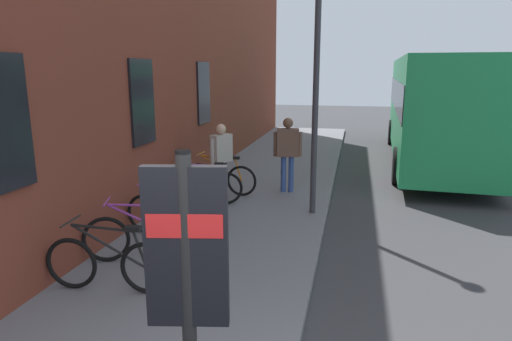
{
  "coord_description": "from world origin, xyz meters",
  "views": [
    {
      "loc": [
        -2.29,
        -0.47,
        3.01
      ],
      "look_at": [
        4.76,
        1.11,
        1.36
      ],
      "focal_mm": 31.12,
      "sensor_mm": 36.0,
      "label": 1
    }
  ],
  "objects_px": {
    "bicycle_beside_lamp": "(109,264)",
    "pedestrian_crossing_street": "(288,147)",
    "bicycle_under_window": "(202,187)",
    "city_bus": "(436,104)",
    "bicycle_by_door": "(142,236)",
    "pedestrian_near_bus": "(221,153)",
    "transit_info_sign": "(187,269)",
    "bicycle_leaning_wall": "(184,201)",
    "street_lamp": "(317,62)",
    "bicycle_end_of_row": "(221,178)",
    "bicycle_nearest_sign": "(171,216)"
  },
  "relations": [
    {
      "from": "bicycle_beside_lamp",
      "to": "pedestrian_crossing_street",
      "type": "xyz_separation_m",
      "value": [
        5.39,
        -1.55,
        0.7
      ]
    },
    {
      "from": "bicycle_beside_lamp",
      "to": "bicycle_under_window",
      "type": "relative_size",
      "value": 1.03
    },
    {
      "from": "city_bus",
      "to": "pedestrian_crossing_street",
      "type": "distance_m",
      "value": 6.59
    },
    {
      "from": "bicycle_by_door",
      "to": "pedestrian_crossing_street",
      "type": "xyz_separation_m",
      "value": [
        4.38,
        -1.59,
        0.7
      ]
    },
    {
      "from": "bicycle_under_window",
      "to": "pedestrian_near_bus",
      "type": "height_order",
      "value": "pedestrian_near_bus"
    },
    {
      "from": "bicycle_beside_lamp",
      "to": "pedestrian_near_bus",
      "type": "distance_m",
      "value": 4.63
    },
    {
      "from": "bicycle_under_window",
      "to": "pedestrian_near_bus",
      "type": "relative_size",
      "value": 1.01
    },
    {
      "from": "bicycle_by_door",
      "to": "pedestrian_crossing_street",
      "type": "height_order",
      "value": "pedestrian_crossing_street"
    },
    {
      "from": "bicycle_under_window",
      "to": "transit_info_sign",
      "type": "relative_size",
      "value": 0.72
    },
    {
      "from": "pedestrian_crossing_street",
      "to": "pedestrian_near_bus",
      "type": "bearing_deg",
      "value": 120.12
    },
    {
      "from": "bicycle_under_window",
      "to": "bicycle_leaning_wall",
      "type": "bearing_deg",
      "value": -179.61
    },
    {
      "from": "bicycle_by_door",
      "to": "street_lamp",
      "type": "relative_size",
      "value": 0.33
    },
    {
      "from": "bicycle_end_of_row",
      "to": "pedestrian_crossing_street",
      "type": "bearing_deg",
      "value": -69.25
    },
    {
      "from": "street_lamp",
      "to": "pedestrian_near_bus",
      "type": "bearing_deg",
      "value": 72.85
    },
    {
      "from": "bicycle_by_door",
      "to": "city_bus",
      "type": "height_order",
      "value": "city_bus"
    },
    {
      "from": "city_bus",
      "to": "pedestrian_near_bus",
      "type": "distance_m",
      "value": 8.1
    },
    {
      "from": "pedestrian_crossing_street",
      "to": "bicycle_leaning_wall",
      "type": "bearing_deg",
      "value": 146.97
    },
    {
      "from": "transit_info_sign",
      "to": "street_lamp",
      "type": "xyz_separation_m",
      "value": [
        6.24,
        -0.26,
        1.43
      ]
    },
    {
      "from": "bicycle_end_of_row",
      "to": "bicycle_beside_lamp",
      "type": "bearing_deg",
      "value": 179.37
    },
    {
      "from": "bicycle_under_window",
      "to": "transit_info_sign",
      "type": "height_order",
      "value": "transit_info_sign"
    },
    {
      "from": "bicycle_under_window",
      "to": "bicycle_end_of_row",
      "type": "bearing_deg",
      "value": -9.74
    },
    {
      "from": "bicycle_nearest_sign",
      "to": "bicycle_beside_lamp",
      "type": "bearing_deg",
      "value": 179.85
    },
    {
      "from": "pedestrian_crossing_street",
      "to": "bicycle_nearest_sign",
      "type": "bearing_deg",
      "value": 155.5
    },
    {
      "from": "bicycle_nearest_sign",
      "to": "transit_info_sign",
      "type": "relative_size",
      "value": 0.73
    },
    {
      "from": "bicycle_by_door",
      "to": "bicycle_leaning_wall",
      "type": "height_order",
      "value": "same"
    },
    {
      "from": "pedestrian_crossing_street",
      "to": "pedestrian_near_bus",
      "type": "distance_m",
      "value": 1.61
    },
    {
      "from": "street_lamp",
      "to": "transit_info_sign",
      "type": "bearing_deg",
      "value": 177.59
    },
    {
      "from": "bicycle_end_of_row",
      "to": "pedestrian_near_bus",
      "type": "height_order",
      "value": "pedestrian_near_bus"
    },
    {
      "from": "bicycle_nearest_sign",
      "to": "bicycle_leaning_wall",
      "type": "xyz_separation_m",
      "value": [
        0.87,
        0.09,
        -0.0
      ]
    },
    {
      "from": "city_bus",
      "to": "pedestrian_crossing_street",
      "type": "bearing_deg",
      "value": 141.76
    },
    {
      "from": "bicycle_beside_lamp",
      "to": "bicycle_nearest_sign",
      "type": "relative_size",
      "value": 1.0
    },
    {
      "from": "bicycle_under_window",
      "to": "street_lamp",
      "type": "bearing_deg",
      "value": -91.04
    },
    {
      "from": "bicycle_leaning_wall",
      "to": "transit_info_sign",
      "type": "bearing_deg",
      "value": -157.74
    },
    {
      "from": "pedestrian_near_bus",
      "to": "pedestrian_crossing_street",
      "type": "bearing_deg",
      "value": -59.88
    },
    {
      "from": "bicycle_by_door",
      "to": "pedestrian_crossing_street",
      "type": "bearing_deg",
      "value": -19.92
    },
    {
      "from": "bicycle_under_window",
      "to": "city_bus",
      "type": "relative_size",
      "value": 0.16
    },
    {
      "from": "transit_info_sign",
      "to": "bicycle_leaning_wall",
      "type": "bearing_deg",
      "value": 22.26
    },
    {
      "from": "transit_info_sign",
      "to": "bicycle_under_window",
      "type": "bearing_deg",
      "value": 18.76
    },
    {
      "from": "bicycle_by_door",
      "to": "bicycle_leaning_wall",
      "type": "distance_m",
      "value": 1.86
    },
    {
      "from": "transit_info_sign",
      "to": "bicycle_beside_lamp",
      "type": "bearing_deg",
      "value": 41.35
    },
    {
      "from": "bicycle_beside_lamp",
      "to": "pedestrian_near_bus",
      "type": "bearing_deg",
      "value": -1.94
    },
    {
      "from": "bicycle_by_door",
      "to": "city_bus",
      "type": "bearing_deg",
      "value": -30.65
    },
    {
      "from": "bicycle_leaning_wall",
      "to": "street_lamp",
      "type": "relative_size",
      "value": 0.34
    },
    {
      "from": "bicycle_leaning_wall",
      "to": "city_bus",
      "type": "relative_size",
      "value": 0.16
    },
    {
      "from": "bicycle_beside_lamp",
      "to": "street_lamp",
      "type": "height_order",
      "value": "street_lamp"
    },
    {
      "from": "bicycle_under_window",
      "to": "pedestrian_crossing_street",
      "type": "relative_size",
      "value": 0.97
    },
    {
      "from": "bicycle_nearest_sign",
      "to": "pedestrian_crossing_street",
      "type": "distance_m",
      "value": 3.78
    },
    {
      "from": "bicycle_nearest_sign",
      "to": "pedestrian_near_bus",
      "type": "height_order",
      "value": "pedestrian_near_bus"
    },
    {
      "from": "street_lamp",
      "to": "bicycle_nearest_sign",
      "type": "bearing_deg",
      "value": 129.8
    },
    {
      "from": "bicycle_nearest_sign",
      "to": "pedestrian_near_bus",
      "type": "xyz_separation_m",
      "value": [
        2.58,
        -0.15,
        0.65
      ]
    }
  ]
}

